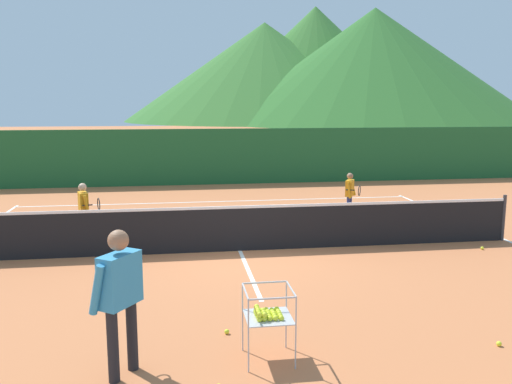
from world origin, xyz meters
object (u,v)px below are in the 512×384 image
(tennis_ball_2, at_px, (499,344))
(tennis_ball_5, at_px, (482,248))
(tennis_net, at_px, (240,228))
(instructor, at_px, (120,289))
(student_0, at_px, (84,206))
(tennis_ball_4, at_px, (227,332))
(student_1, at_px, (350,191))
(ball_cart, at_px, (267,314))

(tennis_ball_2, relative_size, tennis_ball_5, 1.00)
(tennis_net, bearing_deg, instructor, -111.24)
(student_0, height_order, tennis_ball_4, student_0)
(tennis_ball_2, bearing_deg, tennis_ball_5, 61.33)
(tennis_net, xyz_separation_m, student_1, (3.32, 2.77, 0.24))
(instructor, distance_m, student_1, 9.38)
(tennis_ball_5, bearing_deg, student_1, 117.92)
(tennis_ball_4, bearing_deg, ball_cart, -62.49)
(tennis_ball_4, bearing_deg, instructor, -144.23)
(tennis_net, bearing_deg, student_0, 157.62)
(tennis_net, distance_m, instructor, 5.38)
(tennis_ball_2, height_order, tennis_ball_5, same)
(tennis_ball_2, xyz_separation_m, tennis_ball_5, (2.34, 4.28, 0.00))
(ball_cart, distance_m, tennis_ball_5, 6.85)
(tennis_ball_4, height_order, tennis_ball_5, same)
(instructor, xyz_separation_m, student_0, (-1.44, 6.38, -0.24))
(tennis_ball_4, bearing_deg, tennis_net, 80.84)
(student_0, xyz_separation_m, student_1, (6.69, 1.38, -0.05))
(student_1, bearing_deg, ball_cart, -114.96)
(ball_cart, relative_size, tennis_ball_2, 13.22)
(instructor, relative_size, ball_cart, 1.92)
(tennis_ball_2, distance_m, tennis_ball_4, 3.56)
(student_0, relative_size, tennis_ball_4, 19.37)
(tennis_net, xyz_separation_m, tennis_ball_5, (5.14, -0.67, -0.47))
(ball_cart, xyz_separation_m, tennis_ball_5, (5.38, 4.20, -0.55))
(instructor, height_order, tennis_ball_2, instructor)
(student_1, relative_size, tennis_ball_4, 18.18)
(student_1, bearing_deg, student_0, -168.37)
(student_1, bearing_deg, tennis_net, -140.15)
(student_1, bearing_deg, tennis_ball_2, -93.86)
(instructor, bearing_deg, ball_cart, 4.13)
(student_1, bearing_deg, instructor, -124.12)
(tennis_net, height_order, ball_cart, tennis_net)
(ball_cart, relative_size, tennis_ball_4, 13.22)
(instructor, height_order, tennis_ball_4, instructor)
(tennis_ball_4, xyz_separation_m, tennis_ball_5, (5.79, 3.40, 0.00))
(tennis_net, height_order, tennis_ball_2, tennis_net)
(ball_cart, bearing_deg, student_1, 65.04)
(tennis_net, distance_m, tennis_ball_5, 5.20)
(student_0, distance_m, tennis_ball_5, 8.79)
(student_0, distance_m, ball_cart, 7.01)
(ball_cart, xyz_separation_m, tennis_ball_4, (-0.42, 0.80, -0.55))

